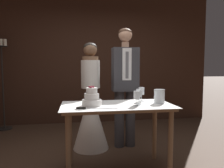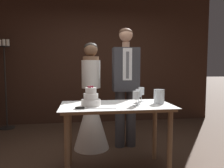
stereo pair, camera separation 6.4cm
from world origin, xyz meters
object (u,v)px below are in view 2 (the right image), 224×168
at_px(tiered_cake, 91,99).
at_px(wine_glass_middle, 141,91).
at_px(bride, 91,110).
at_px(wine_glass_near, 136,96).
at_px(candle_stand, 5,83).
at_px(groom, 126,82).
at_px(wine_glass_far, 138,94).
at_px(cake_knife, 88,108).
at_px(hurricane_candle, 159,97).
at_px(cake_table, 116,114).

distance_m(tiered_cake, wine_glass_middle, 0.69).
bearing_deg(tiered_cake, bride, 87.40).
bearing_deg(wine_glass_near, wine_glass_middle, 64.15).
height_order(wine_glass_middle, candle_stand, candle_stand).
bearing_deg(groom, wine_glass_near, -93.69).
distance_m(wine_glass_far, bride, 1.00).
height_order(tiered_cake, wine_glass_middle, tiered_cake).
xyz_separation_m(cake_knife, candle_stand, (-1.56, 2.25, 0.10)).
relative_size(wine_glass_far, hurricane_candle, 1.07).
bearing_deg(tiered_cake, cake_table, 5.01).
xyz_separation_m(hurricane_candle, candle_stand, (-2.43, 2.04, 0.02)).
distance_m(cake_table, hurricane_candle, 0.56).
xyz_separation_m(cake_knife, hurricane_candle, (0.87, 0.21, 0.07)).
distance_m(cake_knife, groom, 1.16).
bearing_deg(wine_glass_far, groom, 89.69).
bearing_deg(wine_glass_middle, wine_glass_far, -114.52).
height_order(cake_knife, candle_stand, candle_stand).
bearing_deg(tiered_cake, groom, 54.41).
distance_m(cake_knife, wine_glass_near, 0.57).
xyz_separation_m(tiered_cake, groom, (0.57, 0.79, 0.13)).
relative_size(cake_knife, wine_glass_middle, 2.44).
bearing_deg(wine_glass_middle, candle_stand, 140.46).
bearing_deg(wine_glass_middle, groom, 98.55).
relative_size(bride, candle_stand, 0.90).
relative_size(bride, groom, 0.88).
xyz_separation_m(tiered_cake, cake_knife, (-0.04, -0.18, -0.07)).
height_order(tiered_cake, bride, bride).
bearing_deg(cake_table, groom, 70.88).
bearing_deg(cake_knife, hurricane_candle, 18.95).
distance_m(cake_table, cake_knife, 0.42).
bearing_deg(wine_glass_near, tiered_cake, 170.17).
bearing_deg(hurricane_candle, candle_stand, 139.97).
bearing_deg(wine_glass_far, cake_table, 176.04).
relative_size(tiered_cake, candle_stand, 0.13).
bearing_deg(cake_knife, cake_table, 36.05).
bearing_deg(groom, bride, 179.95).
bearing_deg(tiered_cake, candle_stand, 127.73).
height_order(wine_glass_middle, hurricane_candle, wine_glass_middle).
height_order(wine_glass_near, candle_stand, candle_stand).
relative_size(hurricane_candle, groom, 0.09).
height_order(cake_table, wine_glass_far, wine_glass_far).
bearing_deg(hurricane_candle, wine_glass_far, -174.87).
height_order(tiered_cake, wine_glass_near, tiered_cake).
height_order(wine_glass_middle, groom, groom).
bearing_deg(bride, wine_glass_middle, -43.31).
xyz_separation_m(tiered_cake, wine_glass_far, (0.56, 0.01, 0.05)).
height_order(cake_knife, groom, groom).
bearing_deg(groom, cake_table, -109.12).
distance_m(wine_glass_near, wine_glass_far, 0.11).
bearing_deg(wine_glass_far, tiered_cake, -179.15).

